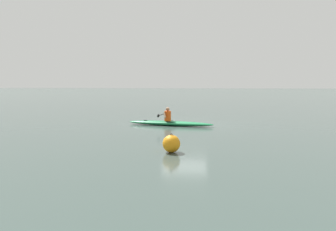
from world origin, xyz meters
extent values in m
plane|color=#384742|center=(0.00, 0.00, 0.00)|extent=(160.00, 160.00, 0.00)
ellipsoid|color=#19723F|center=(0.78, 0.64, 0.12)|extent=(4.81, 1.65, 0.24)
torus|color=black|center=(0.74, 0.64, 0.22)|extent=(0.72, 0.72, 0.04)
cylinder|color=black|center=(2.18, 0.34, 0.23)|extent=(0.18, 0.18, 0.02)
cylinder|color=#E04C14|center=(0.92, 0.61, 0.51)|extent=(0.36, 0.36, 0.54)
sphere|color=#936B4C|center=(0.92, 0.61, 0.90)|extent=(0.21, 0.21, 0.21)
cylinder|color=black|center=(1.11, 0.56, 0.63)|extent=(0.46, 2.03, 0.03)
ellipsoid|color=black|center=(1.33, 1.58, 0.63)|extent=(0.12, 0.40, 0.17)
ellipsoid|color=black|center=(0.90, -0.45, 0.63)|extent=(0.12, 0.40, 0.17)
cylinder|color=#936B4C|center=(1.05, 0.86, 0.59)|extent=(0.19, 0.30, 0.34)
cylinder|color=#936B4C|center=(0.94, 0.31, 0.59)|extent=(0.24, 0.26, 0.34)
sphere|color=orange|center=(0.28, 7.40, 0.31)|extent=(0.61, 0.61, 0.61)
torus|color=#333338|center=(0.28, 7.40, 0.64)|extent=(0.12, 0.12, 0.02)
camera|label=1|loc=(-0.45, 18.59, 2.49)|focal=35.53mm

